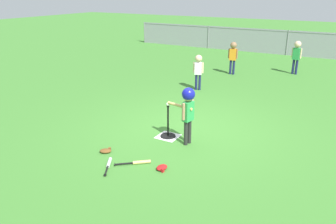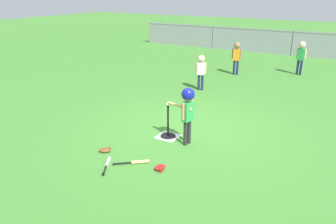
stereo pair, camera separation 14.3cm
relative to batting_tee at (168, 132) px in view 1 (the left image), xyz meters
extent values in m
plane|color=#3D7A2D|center=(0.20, 0.59, -0.11)|extent=(60.00, 60.00, 0.00)
cube|color=white|center=(0.00, 0.00, -0.10)|extent=(0.44, 0.44, 0.01)
cylinder|color=black|center=(0.00, 0.00, -0.10)|extent=(0.32, 0.32, 0.03)
cylinder|color=black|center=(0.00, 0.00, 0.25)|extent=(0.04, 0.04, 0.66)
cylinder|color=black|center=(0.00, 0.00, 0.56)|extent=(0.06, 0.06, 0.02)
sphere|color=white|center=(0.00, 0.00, 0.61)|extent=(0.07, 0.07, 0.07)
cylinder|color=#262626|center=(0.50, -0.16, 0.14)|extent=(0.08, 0.08, 0.50)
cylinder|color=#262626|center=(0.52, -0.05, 0.14)|extent=(0.08, 0.08, 0.50)
cube|color=green|center=(0.51, -0.11, 0.59)|extent=(0.18, 0.25, 0.39)
cylinder|color=tan|center=(0.48, -0.24, 0.61)|extent=(0.06, 0.06, 0.33)
cylinder|color=tan|center=(0.54, 0.03, 0.61)|extent=(0.06, 0.06, 0.33)
sphere|color=tan|center=(0.51, -0.11, 0.90)|extent=(0.22, 0.22, 0.22)
sphere|color=#141999|center=(0.51, -0.11, 0.93)|extent=(0.26, 0.26, 0.26)
cylinder|color=#DBB266|center=(0.31, -0.06, 0.65)|extent=(0.60, 0.18, 0.06)
cylinder|color=#191E4C|center=(-0.89, 3.49, 0.13)|extent=(0.07, 0.07, 0.48)
cylinder|color=#191E4C|center=(-1.00, 3.46, 0.13)|extent=(0.07, 0.07, 0.48)
cube|color=white|center=(-0.95, 3.48, 0.56)|extent=(0.24, 0.18, 0.37)
cylinder|color=beige|center=(-0.82, 3.51, 0.59)|extent=(0.05, 0.05, 0.32)
cylinder|color=beige|center=(-1.07, 3.44, 0.59)|extent=(0.05, 0.05, 0.32)
sphere|color=beige|center=(-0.95, 3.48, 0.86)|extent=(0.21, 0.21, 0.21)
cylinder|color=#191E4C|center=(-0.67, 5.92, 0.15)|extent=(0.08, 0.08, 0.52)
cylinder|color=#191E4C|center=(-0.78, 5.91, 0.15)|extent=(0.08, 0.08, 0.52)
cube|color=orange|center=(-0.72, 5.92, 0.62)|extent=(0.25, 0.17, 0.41)
cylinder|color=#8C6647|center=(-0.58, 5.93, 0.64)|extent=(0.06, 0.06, 0.35)
cylinder|color=#8C6647|center=(-0.87, 5.90, 0.64)|extent=(0.06, 0.06, 0.35)
sphere|color=#8C6647|center=(-0.72, 5.92, 0.95)|extent=(0.23, 0.23, 0.23)
cylinder|color=#191E4C|center=(1.31, 7.07, 0.16)|extent=(0.08, 0.08, 0.54)
cylinder|color=#191E4C|center=(1.19, 7.09, 0.16)|extent=(0.08, 0.08, 0.54)
cube|color=green|center=(1.25, 7.08, 0.63)|extent=(0.26, 0.18, 0.42)
cylinder|color=beige|center=(1.39, 7.05, 0.66)|extent=(0.06, 0.06, 0.36)
cylinder|color=beige|center=(1.10, 7.10, 0.66)|extent=(0.06, 0.06, 0.36)
sphere|color=beige|center=(1.25, 7.08, 0.97)|extent=(0.24, 0.24, 0.24)
cylinder|color=silver|center=(-0.32, -1.54, -0.08)|extent=(0.19, 0.27, 0.06)
cylinder|color=black|center=(-0.17, -1.78, -0.08)|extent=(0.17, 0.26, 0.03)
cylinder|color=black|center=(-0.10, -1.90, -0.08)|extent=(0.05, 0.04, 0.05)
cylinder|color=#DBB266|center=(0.18, -1.24, -0.08)|extent=(0.28, 0.25, 0.06)
cylinder|color=black|center=(-0.06, -1.44, -0.08)|extent=(0.26, 0.23, 0.03)
cylinder|color=black|center=(-0.19, -1.55, -0.08)|extent=(0.04, 0.05, 0.05)
ellipsoid|color=#B21919|center=(0.59, -1.23, -0.07)|extent=(0.19, 0.24, 0.07)
cube|color=#B21919|center=(0.65, -1.31, -0.07)|extent=(0.05, 0.06, 0.06)
ellipsoid|color=brown|center=(-0.66, -1.23, -0.07)|extent=(0.27, 0.25, 0.07)
cube|color=brown|center=(-0.64, -1.13, -0.07)|extent=(0.06, 0.06, 0.06)
cylinder|color=slate|center=(-7.80, 10.80, 0.47)|extent=(0.06, 0.06, 1.15)
cylinder|color=slate|center=(-3.80, 10.80, 0.47)|extent=(0.06, 0.06, 1.15)
cylinder|color=slate|center=(0.20, 10.80, 0.47)|extent=(0.06, 0.06, 1.15)
cube|color=gray|center=(0.20, 10.80, 0.98)|extent=(16.00, 0.03, 0.03)
cube|color=gray|center=(0.20, 10.80, 0.47)|extent=(16.00, 0.01, 1.15)
camera|label=1|loc=(3.19, -5.52, 2.80)|focal=35.49mm
camera|label=2|loc=(3.31, -5.45, 2.80)|focal=35.49mm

